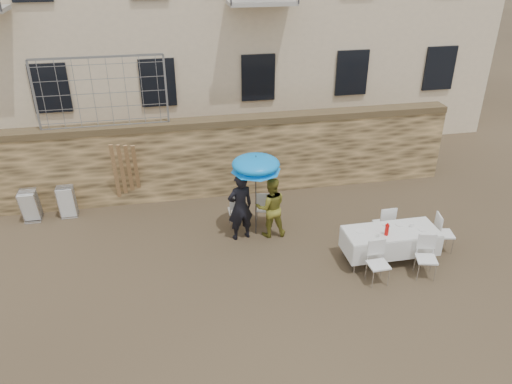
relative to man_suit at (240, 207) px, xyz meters
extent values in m
plane|color=brown|center=(-0.08, -2.52, -0.87)|extent=(80.00, 80.00, 0.00)
cube|color=olive|center=(-0.08, 2.48, 0.23)|extent=(13.00, 0.50, 2.20)
imported|color=black|center=(0.00, 0.00, 0.00)|extent=(0.71, 0.55, 1.73)
imported|color=#ADA534|center=(0.75, 0.00, -0.09)|extent=(0.77, 0.62, 1.54)
cylinder|color=#3F3F44|center=(0.40, 0.10, 0.00)|extent=(0.03, 0.03, 1.74)
cone|color=#0A88EF|center=(0.40, 0.10, 0.98)|extent=(1.18, 1.18, 0.22)
cube|color=white|center=(3.17, -1.55, -0.12)|extent=(2.10, 0.85, 0.05)
cylinder|color=silver|center=(2.22, -1.90, -0.50)|extent=(0.04, 0.04, 0.74)
cylinder|color=silver|center=(4.12, -1.90, -0.50)|extent=(0.04, 0.04, 0.74)
cylinder|color=silver|center=(2.22, -1.21, -0.50)|extent=(0.04, 0.04, 0.74)
cylinder|color=silver|center=(4.12, -1.21, -0.50)|extent=(0.04, 0.04, 0.74)
cylinder|color=red|center=(2.97, -1.70, 0.04)|extent=(0.09, 0.09, 0.26)
camera|label=1|loc=(-1.63, -10.25, 5.85)|focal=35.00mm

